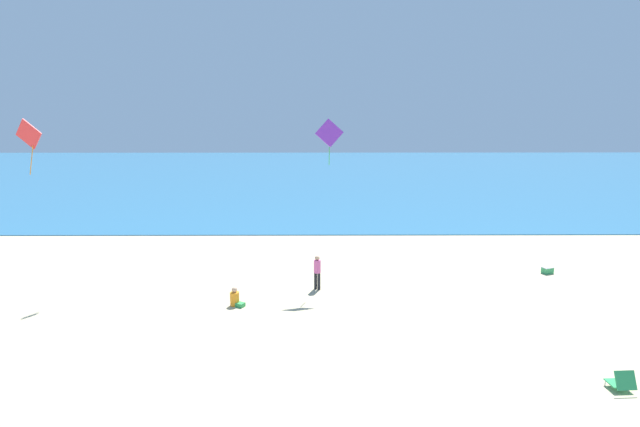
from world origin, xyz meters
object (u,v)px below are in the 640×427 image
beach_chair_near_camera (622,382)px  kite_purple (329,134)px  kite_red (29,135)px  person_3 (317,270)px  cooler_box (547,270)px  person_2 (235,299)px

beach_chair_near_camera → kite_purple: size_ratio=0.34×
kite_red → kite_purple: bearing=11.2°
person_3 → kite_red: kite_red is taller
cooler_box → kite_red: kite_red is taller
cooler_box → person_3: 10.36m
kite_purple → person_2: bearing=-140.7°
person_3 → kite_purple: (0.49, 1.06, 5.34)m
person_3 → kite_purple: size_ratio=0.75×
cooler_box → kite_purple: kite_purple is taller
cooler_box → person_2: size_ratio=0.77×
beach_chair_near_camera → kite_purple: (-7.26, 8.89, 5.87)m
beach_chair_near_camera → person_3: 11.03m
kite_purple → kite_red: 11.00m
beach_chair_near_camera → person_3: bearing=41.7°
cooler_box → person_2: 13.68m
kite_red → person_3: bearing=6.0°
beach_chair_near_camera → person_2: bearing=57.7°
person_3 → kite_purple: bearing=-173.5°
person_3 → kite_red: (-10.31, -1.07, 5.38)m
beach_chair_near_camera → kite_purple: 12.89m
cooler_box → kite_purple: size_ratio=0.30×
beach_chair_near_camera → kite_purple: kite_purple is taller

